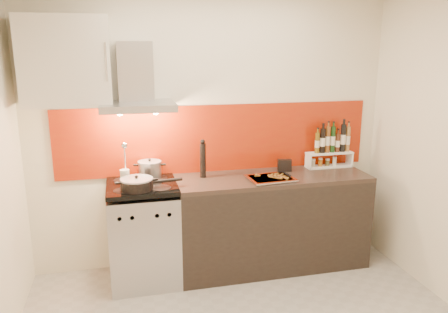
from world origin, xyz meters
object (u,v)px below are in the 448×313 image
object	(u,v)px
counter	(271,221)
stock_pot	(150,169)
range_stove	(144,234)
saute_pan	(138,184)
pepper_mill	(203,159)
baking_tray	(271,178)

from	to	relation	value
counter	stock_pot	xyz separation A→B (m)	(-1.11, 0.17, 0.54)
range_stove	counter	world-z (taller)	range_stove
saute_pan	pepper_mill	world-z (taller)	pepper_mill
pepper_mill	baking_tray	xyz separation A→B (m)	(0.58, -0.23, -0.16)
range_stove	saute_pan	world-z (taller)	saute_pan
stock_pot	baking_tray	bearing A→B (deg)	-15.10
baking_tray	range_stove	bearing A→B (deg)	174.29
saute_pan	range_stove	bearing A→B (deg)	74.99
counter	stock_pot	bearing A→B (deg)	171.54
stock_pot	saute_pan	distance (m)	0.34
range_stove	stock_pot	xyz separation A→B (m)	(0.09, 0.17, 0.55)
range_stove	stock_pot	bearing A→B (deg)	63.00
range_stove	pepper_mill	xyz separation A→B (m)	(0.56, 0.11, 0.63)
counter	stock_pot	size ratio (longest dim) A/B	8.56
stock_pot	counter	bearing A→B (deg)	-8.46
stock_pot	pepper_mill	xyz separation A→B (m)	(0.48, -0.06, 0.08)
baking_tray	counter	bearing A→B (deg)	63.64
range_stove	stock_pot	distance (m)	0.58
range_stove	counter	distance (m)	1.20
stock_pot	saute_pan	world-z (taller)	stock_pot
baking_tray	pepper_mill	bearing A→B (deg)	158.61
counter	saute_pan	distance (m)	1.35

